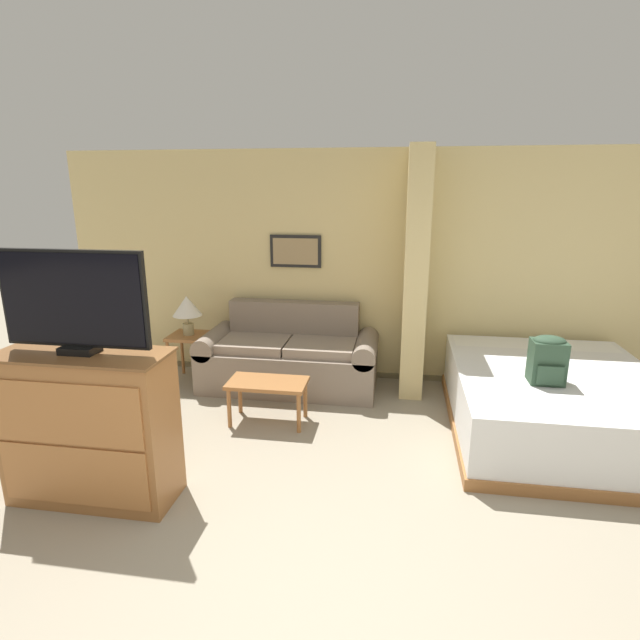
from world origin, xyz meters
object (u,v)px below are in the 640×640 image
coffee_table (268,387)px  table_lamp (187,308)px  couch (290,358)px  bed (553,401)px  backpack (548,359)px  tv_dresser (90,427)px  tv (73,302)px

coffee_table → table_lamp: 1.56m
couch → bed: bearing=-14.9°
couch → table_lamp: (-1.17, -0.01, 0.54)m
backpack → tv_dresser: bearing=-159.1°
couch → backpack: bearing=-22.0°
couch → tv: (-0.94, -2.27, 1.13)m
coffee_table → backpack: backpack is taller
couch → tv: 2.70m
coffee_table → tv_dresser: tv_dresser is taller
couch → bed: 2.70m
coffee_table → tv: 1.98m
backpack → coffee_table: bearing=178.4°
tv_dresser → bed: tv_dresser is taller
tv_dresser → backpack: (3.38, 1.29, 0.25)m
coffee_table → backpack: (2.45, -0.07, 0.44)m
couch → table_lamp: 1.29m
table_lamp → backpack: 3.74m
tv → bed: size_ratio=0.48×
table_lamp → tv_dresser: tv_dresser is taller
coffee_table → table_lamp: bearing=142.1°
tv → backpack: 3.67m
tv_dresser → bed: bearing=23.9°
coffee_table → tv_dresser: size_ratio=0.62×
couch → bed: size_ratio=0.91×
tv_dresser → backpack: size_ratio=2.90×
coffee_table → tv: bearing=-124.5°
coffee_table → backpack: bearing=-1.6°
tv_dresser → tv: (0.00, 0.00, 0.91)m
tv_dresser → couch: bearing=67.5°
coffee_table → tv: size_ratio=0.72×
coffee_table → bed: (2.62, 0.22, -0.06)m
table_lamp → bed: (3.78, -0.68, -0.57)m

